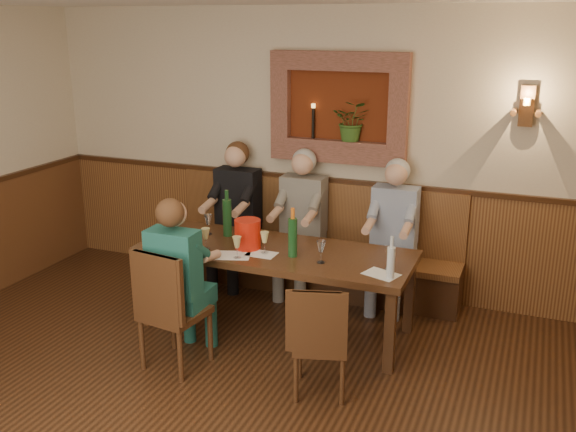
% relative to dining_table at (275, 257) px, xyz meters
% --- Properties ---
extents(room_shell, '(6.04, 6.04, 2.82)m').
position_rel_dining_table_xyz_m(room_shell, '(0.00, -1.85, 1.21)').
color(room_shell, beige).
rests_on(room_shell, ground).
extents(wainscoting, '(6.02, 6.02, 1.15)m').
position_rel_dining_table_xyz_m(wainscoting, '(0.00, -1.85, -0.09)').
color(wainscoting, '#542D18').
rests_on(wainscoting, ground).
extents(wall_niche, '(1.36, 0.30, 1.06)m').
position_rel_dining_table_xyz_m(wall_niche, '(0.24, 1.09, 1.13)').
color(wall_niche, '#5E220D').
rests_on(wall_niche, ground).
extents(wall_sconce, '(0.25, 0.20, 0.35)m').
position_rel_dining_table_xyz_m(wall_sconce, '(1.90, 1.08, 1.27)').
color(wall_sconce, '#542D18').
rests_on(wall_sconce, ground).
extents(dining_table, '(2.40, 0.90, 0.75)m').
position_rel_dining_table_xyz_m(dining_table, '(0.00, 0.00, 0.00)').
color(dining_table, '#3B1E11').
rests_on(dining_table, ground).
extents(bench, '(3.00, 0.45, 1.11)m').
position_rel_dining_table_xyz_m(bench, '(0.00, 0.94, -0.35)').
color(bench, '#381E0F').
rests_on(bench, ground).
extents(chair_near_left, '(0.50, 0.50, 1.01)m').
position_rel_dining_table_xyz_m(chair_near_left, '(-0.49, -0.91, -0.38)').
color(chair_near_left, '#3B1E11').
rests_on(chair_near_left, ground).
extents(chair_near_right, '(0.48, 0.48, 0.88)m').
position_rel_dining_table_xyz_m(chair_near_right, '(0.71, -0.85, -0.42)').
color(chair_near_right, '#3B1E11').
rests_on(chair_near_right, ground).
extents(person_bench_left, '(0.45, 0.55, 1.48)m').
position_rel_dining_table_xyz_m(person_bench_left, '(-0.81, 0.84, -0.06)').
color(person_bench_left, black).
rests_on(person_bench_left, ground).
extents(person_bench_mid, '(0.44, 0.53, 1.46)m').
position_rel_dining_table_xyz_m(person_bench_mid, '(-0.08, 0.84, -0.07)').
color(person_bench_mid, '#595552').
rests_on(person_bench_mid, ground).
extents(person_bench_right, '(0.43, 0.52, 1.44)m').
position_rel_dining_table_xyz_m(person_bench_right, '(0.84, 0.84, -0.08)').
color(person_bench_right, navy).
rests_on(person_bench_right, ground).
extents(person_chair_front, '(0.40, 0.49, 1.38)m').
position_rel_dining_table_xyz_m(person_chair_front, '(-0.48, -0.78, -0.11)').
color(person_chair_front, '#174A53').
rests_on(person_chair_front, ground).
extents(spittoon_bucket, '(0.26, 0.26, 0.26)m').
position_rel_dining_table_xyz_m(spittoon_bucket, '(-0.23, -0.06, 0.20)').
color(spittoon_bucket, red).
rests_on(spittoon_bucket, dining_table).
extents(wine_bottle_green_a, '(0.09, 0.09, 0.42)m').
position_rel_dining_table_xyz_m(wine_bottle_green_a, '(0.20, -0.10, 0.25)').
color(wine_bottle_green_a, '#19471E').
rests_on(wine_bottle_green_a, dining_table).
extents(wine_bottle_green_b, '(0.11, 0.11, 0.43)m').
position_rel_dining_table_xyz_m(wine_bottle_green_b, '(-0.55, 0.18, 0.26)').
color(wine_bottle_green_b, '#19471E').
rests_on(wine_bottle_green_b, dining_table).
extents(water_bottle, '(0.08, 0.08, 0.34)m').
position_rel_dining_table_xyz_m(water_bottle, '(1.08, -0.28, 0.21)').
color(water_bottle, silver).
rests_on(water_bottle, dining_table).
extents(tasting_sheet_a, '(0.26, 0.20, 0.00)m').
position_rel_dining_table_xyz_m(tasting_sheet_a, '(-0.91, -0.07, 0.08)').
color(tasting_sheet_a, white).
rests_on(tasting_sheet_a, dining_table).
extents(tasting_sheet_b, '(0.25, 0.18, 0.00)m').
position_rel_dining_table_xyz_m(tasting_sheet_b, '(-0.06, -0.16, 0.08)').
color(tasting_sheet_b, white).
rests_on(tasting_sheet_b, dining_table).
extents(tasting_sheet_c, '(0.31, 0.27, 0.00)m').
position_rel_dining_table_xyz_m(tasting_sheet_c, '(1.00, -0.22, 0.08)').
color(tasting_sheet_c, white).
rests_on(tasting_sheet_c, dining_table).
extents(tasting_sheet_d, '(0.37, 0.31, 0.00)m').
position_rel_dining_table_xyz_m(tasting_sheet_d, '(-0.28, -0.28, 0.08)').
color(tasting_sheet_d, white).
rests_on(tasting_sheet_d, dining_table).
extents(wine_glass_0, '(0.08, 0.08, 0.19)m').
position_rel_dining_table_xyz_m(wine_glass_0, '(-0.35, 0.05, 0.17)').
color(wine_glass_0, white).
rests_on(wine_glass_0, dining_table).
extents(wine_glass_1, '(0.08, 0.08, 0.19)m').
position_rel_dining_table_xyz_m(wine_glass_1, '(-1.03, -0.14, 0.17)').
color(wine_glass_1, '#D6CA80').
rests_on(wine_glass_1, dining_table).
extents(wine_glass_2, '(0.08, 0.08, 0.19)m').
position_rel_dining_table_xyz_m(wine_glass_2, '(-0.74, 0.15, 0.17)').
color(wine_glass_2, white).
rests_on(wine_glass_2, dining_table).
extents(wine_glass_3, '(0.08, 0.08, 0.19)m').
position_rel_dining_table_xyz_m(wine_glass_3, '(-0.21, -0.32, 0.17)').
color(wine_glass_3, '#D6CA80').
rests_on(wine_glass_3, dining_table).
extents(wine_glass_4, '(0.08, 0.08, 0.19)m').
position_rel_dining_table_xyz_m(wine_glass_4, '(0.47, -0.16, 0.17)').
color(wine_glass_4, white).
rests_on(wine_glass_4, dining_table).
extents(wine_glass_5, '(0.08, 0.08, 0.19)m').
position_rel_dining_table_xyz_m(wine_glass_5, '(-0.05, -0.12, 0.17)').
color(wine_glass_5, '#D6CA80').
rests_on(wine_glass_5, dining_table).
extents(wine_glass_6, '(0.08, 0.08, 0.19)m').
position_rel_dining_table_xyz_m(wine_glass_6, '(1.03, -0.10, 0.17)').
color(wine_glass_6, white).
rests_on(wine_glass_6, dining_table).
extents(wine_glass_7, '(0.08, 0.08, 0.19)m').
position_rel_dining_table_xyz_m(wine_glass_7, '(-0.56, -0.22, 0.17)').
color(wine_glass_7, '#D6CA80').
rests_on(wine_glass_7, dining_table).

